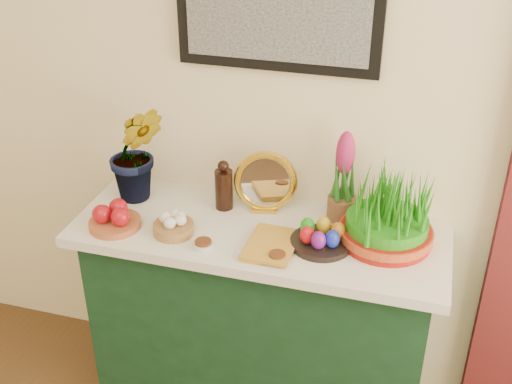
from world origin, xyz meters
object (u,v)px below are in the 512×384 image
at_px(book, 248,240).
at_px(wheatgrass_sabzeh, 388,213).
at_px(sideboard, 259,323).
at_px(hyacinth_green, 135,138).
at_px(mirror, 266,182).

bearing_deg(book, wheatgrass_sabzeh, 19.39).
relative_size(sideboard, wheatgrass_sabzeh, 3.87).
height_order(hyacinth_green, book, hyacinth_green).
xyz_separation_m(hyacinth_green, book, (0.51, -0.20, -0.25)).
distance_m(mirror, book, 0.27).
bearing_deg(sideboard, hyacinth_green, 170.61).
xyz_separation_m(book, wheatgrass_sabzeh, (0.47, 0.15, 0.11)).
xyz_separation_m(mirror, wheatgrass_sabzeh, (0.48, -0.10, 0.00)).
xyz_separation_m(sideboard, mirror, (-0.01, 0.13, 0.58)).
bearing_deg(sideboard, book, -95.06).
bearing_deg(wheatgrass_sabzeh, sideboard, -176.06).
bearing_deg(wheatgrass_sabzeh, mirror, 167.76).
relative_size(sideboard, hyacinth_green, 2.45).
bearing_deg(wheatgrass_sabzeh, book, -162.48).
height_order(sideboard, book, book).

